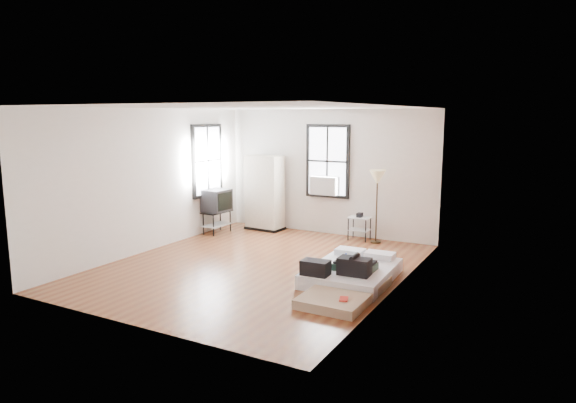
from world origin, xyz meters
The scene contains 8 objects.
ground centered at (0.00, 0.00, 0.00)m, with size 6.00×6.00×0.00m, color #5D2C18.
room_shell centered at (0.23, 0.36, 1.74)m, with size 5.02×6.02×2.80m.
mattress_main centered at (1.75, 0.06, 0.15)m, with size 1.32×1.75×0.55m.
mattress_bare centered at (1.93, -0.54, 0.11)m, with size 0.90×1.71×0.37m.
wardrobe centered at (-1.46, 2.65, 0.87)m, with size 0.91×0.56×1.74m.
side_table centered at (0.88, 2.72, 0.39)m, with size 0.45×0.36×0.59m.
floor_lamp centered at (1.28, 2.65, 1.31)m, with size 0.33×0.33×1.54m.
tv_stand centered at (-2.21, 1.79, 0.72)m, with size 0.54×0.74×1.01m.
Camera 1 is at (4.70, -7.52, 2.66)m, focal length 32.00 mm.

